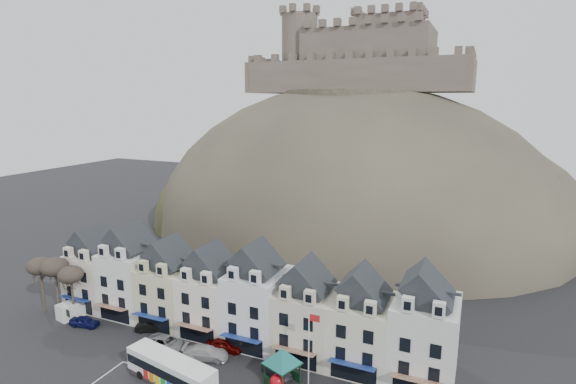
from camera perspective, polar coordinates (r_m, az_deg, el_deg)
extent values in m
cube|color=silver|center=(74.80, -22.90, -9.97)|extent=(6.80, 8.00, 8.00)
cube|color=black|center=(73.13, -23.22, -6.17)|extent=(6.80, 5.76, 2.80)
cube|color=silver|center=(72.06, -26.11, -6.93)|extent=(1.20, 0.80, 1.60)
cube|color=silver|center=(69.87, -24.50, -7.35)|extent=(1.20, 0.80, 1.60)
cube|color=black|center=(73.36, -25.05, -12.87)|extent=(5.10, 0.06, 2.20)
cube|color=navy|center=(72.46, -25.54, -12.10)|extent=(5.10, 1.29, 0.43)
cube|color=white|center=(70.04, -19.03, -10.63)|extent=(6.80, 8.00, 9.20)
cube|color=black|center=(68.12, -19.35, -6.10)|extent=(6.80, 5.76, 2.80)
cube|color=white|center=(66.81, -22.38, -6.94)|extent=(1.20, 0.80, 1.60)
cube|color=white|center=(64.76, -20.52, -7.37)|extent=(1.20, 0.80, 1.60)
cube|color=black|center=(68.73, -21.17, -14.23)|extent=(5.10, 0.06, 2.20)
cube|color=maroon|center=(67.77, -21.65, -13.43)|extent=(5.10, 1.29, 0.43)
cube|color=beige|center=(66.11, -14.53, -12.27)|extent=(6.80, 8.00, 8.00)
cube|color=black|center=(64.21, -14.77, -8.02)|extent=(6.80, 5.76, 2.80)
cube|color=beige|center=(62.66, -17.90, -8.99)|extent=(1.20, 0.80, 1.60)
cube|color=beige|center=(60.81, -15.75, -9.50)|extent=(1.20, 0.80, 1.60)
cube|color=black|center=(64.47, -16.69, -15.69)|extent=(5.10, 0.06, 2.20)
cube|color=navy|center=(63.45, -17.16, -14.88)|extent=(5.10, 1.29, 0.43)
cube|color=white|center=(62.42, -9.46, -13.53)|extent=(6.80, 8.00, 8.00)
cube|color=black|center=(60.41, -9.63, -9.05)|extent=(6.80, 5.76, 2.80)
cube|color=white|center=(58.59, -12.81, -10.17)|extent=(1.20, 0.80, 1.60)
cube|color=white|center=(56.96, -10.34, -10.71)|extent=(1.20, 0.80, 1.60)
cube|color=black|center=(60.69, -11.54, -17.24)|extent=(5.10, 0.06, 2.20)
cube|color=maroon|center=(59.60, -11.97, -16.41)|extent=(5.10, 1.29, 0.43)
cube|color=white|center=(59.02, -3.76, -14.28)|extent=(6.80, 8.00, 9.20)
cube|color=black|center=(56.73, -3.83, -9.00)|extent=(6.80, 5.76, 2.80)
cube|color=white|center=(54.60, -7.01, -10.25)|extent=(1.20, 0.80, 1.60)
cube|color=white|center=(53.23, -4.19, -10.78)|extent=(1.20, 0.80, 1.60)
cube|color=black|center=(57.46, -5.66, -18.82)|extent=(5.10, 0.06, 2.20)
cube|color=navy|center=(56.31, -6.03, -17.99)|extent=(5.10, 1.29, 0.43)
cube|color=beige|center=(56.80, 2.61, -16.04)|extent=(6.80, 8.00, 8.00)
cube|color=black|center=(54.58, 2.66, -11.20)|extent=(6.80, 5.76, 2.80)
cube|color=beige|center=(52.17, -0.37, -12.67)|extent=(1.20, 0.80, 1.60)
cube|color=beige|center=(51.13, 2.78, -13.21)|extent=(1.20, 0.80, 1.60)
cube|color=black|center=(54.89, 0.97, -20.35)|extent=(5.10, 0.06, 2.20)
cube|color=maroon|center=(53.68, 0.68, -19.52)|extent=(5.10, 1.29, 0.43)
cube|color=beige|center=(55.04, 9.54, -17.17)|extent=(6.80, 8.00, 8.00)
cube|color=black|center=(52.75, 9.73, -12.20)|extent=(6.80, 5.76, 2.80)
cube|color=beige|center=(50.05, 6.98, -13.86)|extent=(1.20, 0.80, 1.60)
cube|color=beige|center=(49.38, 10.41, -14.34)|extent=(1.20, 0.80, 1.60)
cube|color=black|center=(53.07, 8.28, -21.71)|extent=(5.10, 0.06, 2.20)
cube|color=navy|center=(51.82, 8.11, -20.90)|extent=(5.10, 1.29, 0.43)
cube|color=silver|center=(53.80, 16.94, -17.53)|extent=(6.80, 8.00, 9.20)
cube|color=black|center=(51.27, 17.33, -11.84)|extent=(6.80, 5.76, 2.80)
cube|color=silver|center=(48.27, 14.99, -13.61)|extent=(1.20, 0.80, 1.60)
cube|color=silver|center=(48.01, 18.62, -13.99)|extent=(1.20, 0.80, 1.60)
cube|color=maroon|center=(50.80, 16.10, -22.00)|extent=(5.10, 1.29, 0.43)
ellipsoid|color=#39342C|center=(109.16, 7.80, -4.64)|extent=(96.00, 76.00, 68.00)
ellipsoid|color=#29361B|center=(111.62, -4.02, -4.19)|extent=(52.00, 44.00, 42.00)
ellipsoid|color=#39342C|center=(109.41, 20.61, -5.26)|extent=(56.00, 48.00, 46.00)
ellipsoid|color=#29361B|center=(97.59, 3.25, -6.52)|extent=(40.00, 28.00, 28.00)
ellipsoid|color=#39342C|center=(95.79, 11.60, -7.10)|extent=(36.00, 28.00, 24.00)
cylinder|color=#39342C|center=(104.86, 8.27, 11.85)|extent=(30.00, 30.00, 3.00)
cube|color=brown|center=(101.14, 7.72, 14.43)|extent=(48.00, 2.20, 7.00)
cube|color=brown|center=(120.46, 10.43, 13.88)|extent=(48.00, 2.20, 7.00)
cube|color=brown|center=(119.13, -2.39, 14.08)|extent=(2.20, 22.00, 7.00)
cube|color=brown|center=(107.24, 22.06, 13.55)|extent=(2.20, 22.00, 7.00)
cube|color=brown|center=(110.68, 10.34, 16.96)|extent=(28.00, 18.00, 10.00)
cube|color=brown|center=(111.91, 12.71, 17.58)|extent=(14.00, 12.00, 13.00)
cylinder|color=brown|center=(111.80, 1.47, 17.08)|extent=(8.40, 8.40, 18.00)
cylinder|color=silver|center=(113.24, 12.92, 22.10)|extent=(0.16, 0.16, 5.00)
cylinder|color=#3C2F26|center=(75.73, -28.66, -11.16)|extent=(0.32, 0.32, 5.74)
ellipsoid|color=#383028|center=(74.34, -28.97, -8.23)|extent=(3.61, 3.61, 2.54)
cylinder|color=#3C2F26|center=(73.45, -27.20, -11.59)|extent=(0.32, 0.32, 6.02)
ellipsoid|color=#383028|center=(71.96, -27.52, -8.43)|extent=(3.78, 3.78, 2.67)
cylinder|color=#3C2F26|center=(71.38, -25.61, -12.36)|extent=(0.32, 0.32, 5.46)
ellipsoid|color=#383028|center=(69.96, -25.90, -9.43)|extent=(3.43, 3.43, 2.42)
cube|color=#262628|center=(54.35, -14.56, -22.28)|extent=(11.76, 4.72, 0.52)
cube|color=white|center=(53.53, -14.64, -20.93)|extent=(11.75, 4.67, 2.63)
cube|color=black|center=(53.45, -14.65, -20.79)|extent=(11.54, 4.70, 0.99)
cube|color=white|center=(52.90, -14.71, -19.84)|extent=(11.51, 4.53, 0.26)
cube|color=orange|center=(49.44, -10.00, -22.32)|extent=(0.29, 1.24, 0.29)
cylinder|color=black|center=(56.13, -18.19, -21.19)|extent=(1.05, 0.51, 1.00)
cylinder|color=black|center=(57.33, -16.21, -20.31)|extent=(1.05, 0.51, 1.00)
cube|color=black|center=(54.20, -0.71, -20.93)|extent=(0.19, 0.19, 2.40)
cube|color=black|center=(52.61, 1.50, -22.04)|extent=(0.19, 0.19, 2.40)
cube|color=black|center=(52.66, -2.98, -22.02)|extent=(0.19, 0.19, 2.40)
cube|color=black|center=(51.03, -0.77, -23.23)|extent=(0.19, 0.19, 2.40)
cube|color=black|center=(51.95, -0.74, -20.94)|extent=(4.27, 4.27, 0.12)
cone|color=#145B5A|center=(51.47, -0.74, -20.10)|extent=(6.16, 6.16, 1.80)
sphere|color=#AB0912|center=(51.52, -1.39, -22.91)|extent=(1.57, 1.57, 1.57)
cylinder|color=silver|center=(50.58, 2.65, -19.32)|extent=(0.13, 0.13, 8.72)
cube|color=red|center=(48.59, 3.37, -15.70)|extent=(1.20, 0.04, 0.76)
cube|color=white|center=(72.98, -25.32, -13.18)|extent=(3.03, 5.24, 2.25)
cube|color=black|center=(72.81, -25.35, -12.87)|extent=(2.01, 0.47, 0.96)
imported|color=#0D1043|center=(69.51, -24.42, -14.75)|extent=(4.32, 2.35, 1.39)
imported|color=black|center=(65.15, -17.05, -16.06)|extent=(4.13, 2.83, 1.29)
imported|color=gray|center=(60.74, -15.16, -17.98)|extent=(5.44, 2.61, 1.53)
imported|color=silver|center=(57.68, -10.41, -19.43)|extent=(5.86, 3.72, 1.58)
imported|color=#4E0604|center=(58.90, -7.96, -18.64)|extent=(4.82, 2.48, 1.57)
imported|color=black|center=(53.93, -1.44, -21.83)|extent=(4.08, 2.67, 1.27)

